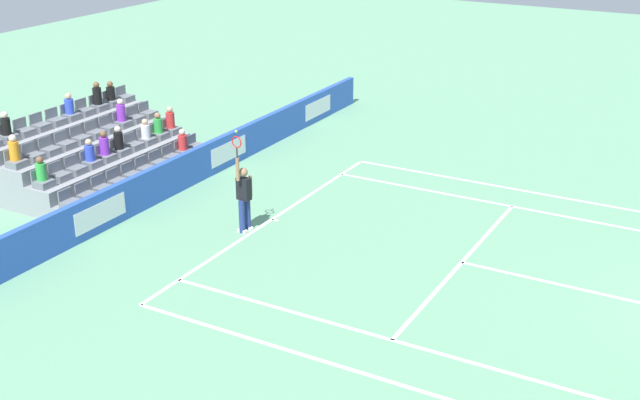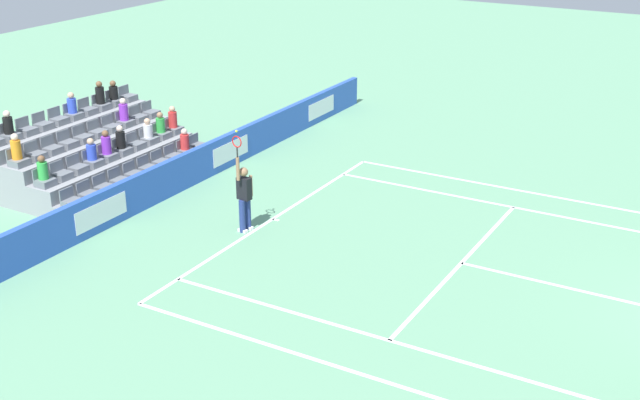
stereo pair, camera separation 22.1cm
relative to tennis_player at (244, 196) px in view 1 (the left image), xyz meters
name	(u,v)px [view 1 (the left image)]	position (x,y,z in m)	size (l,w,h in m)	color
line_baseline	(272,219)	(-1.00, 0.21, -0.99)	(10.97, 0.10, 0.01)	white
line_service	(462,262)	(-1.00, 5.70, -0.99)	(8.23, 0.10, 0.01)	white
line_centre_service	(595,293)	(-1.00, 8.90, -0.99)	(0.10, 6.40, 0.01)	white
line_singles_sideline_left	(413,346)	(3.11, 6.16, -0.99)	(0.10, 11.89, 0.01)	white
line_singles_sideline_right	(528,209)	(-5.12, 6.16, -0.99)	(0.10, 11.89, 0.01)	white
line_doubles_sideline_left	(384,380)	(4.48, 6.16, -0.99)	(0.10, 11.89, 0.01)	white
line_doubles_sideline_right	(541,194)	(-6.49, 6.16, -0.99)	(0.10, 11.89, 0.01)	white
line_centre_mark	(275,220)	(-1.00, 0.31, -0.99)	(0.10, 0.20, 0.01)	white
sponsor_barrier	(168,179)	(-1.00, -3.36, -0.45)	(23.46, 0.22, 1.08)	blue
tennis_player	(244,196)	(0.00, 0.00, 0.00)	(0.52, 0.38, 2.85)	navy
stadium_stand	(92,158)	(-1.01, -6.29, -0.30)	(6.20, 3.80, 2.62)	gray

